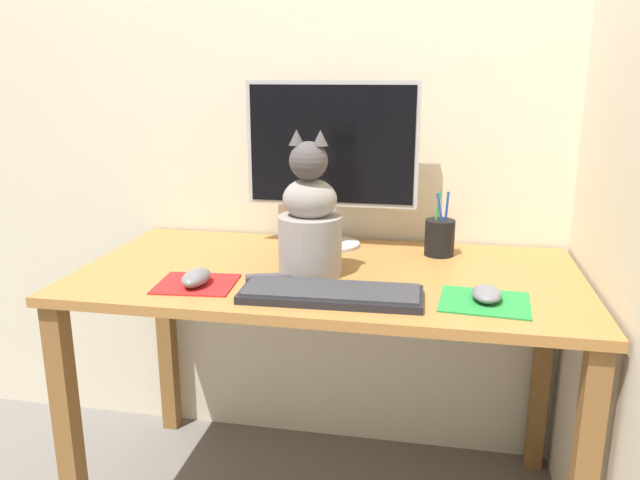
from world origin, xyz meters
TOP-DOWN VIEW (x-y plane):
  - wall_back at (0.00, 0.36)m, footprint 7.00×0.04m
  - wall_side_right at (0.68, 0.00)m, footprint 0.04×7.00m
  - desk at (0.00, 0.00)m, footprint 1.29×0.66m
  - monitor at (-0.03, 0.24)m, footprint 0.50×0.17m
  - keyboard at (0.04, -0.20)m, footprint 0.42×0.16m
  - mousepad_left at (-0.29, -0.17)m, footprint 0.20×0.18m
  - mousepad_right at (0.39, -0.17)m, footprint 0.21×0.19m
  - computer_mouse_left at (-0.29, -0.19)m, footprint 0.06×0.11m
  - computer_mouse_right at (0.39, -0.16)m, footprint 0.07×0.10m
  - cat at (-0.04, -0.04)m, footprint 0.23×0.19m
  - pen_cup at (0.28, 0.20)m, footprint 0.08×0.08m

SIDE VIEW (x-z plane):
  - desk at x=0.00m, z-range 0.26..0.96m
  - mousepad_left at x=-0.29m, z-range 0.70..0.71m
  - mousepad_right at x=0.39m, z-range 0.70..0.71m
  - keyboard at x=0.04m, z-range 0.70..0.73m
  - computer_mouse_right at x=0.39m, z-range 0.71..0.74m
  - computer_mouse_left at x=-0.29m, z-range 0.71..0.75m
  - pen_cup at x=0.28m, z-range 0.67..0.85m
  - cat at x=-0.04m, z-range 0.66..1.02m
  - monitor at x=-0.03m, z-range 0.74..1.22m
  - wall_back at x=0.00m, z-range 0.00..2.50m
  - wall_side_right at x=0.68m, z-range 0.00..2.50m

